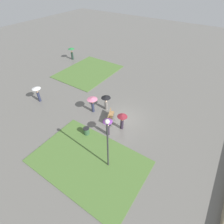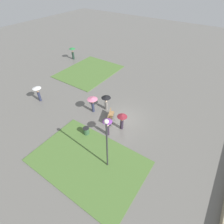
{
  "view_description": "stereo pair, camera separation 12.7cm",
  "coord_description": "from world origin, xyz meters",
  "px_view_note": "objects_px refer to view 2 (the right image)",
  "views": [
    {
      "loc": [
        -11.69,
        -6.72,
        12.34
      ],
      "look_at": [
        -0.11,
        1.07,
        0.62
      ],
      "focal_mm": 28.0,
      "sensor_mm": 36.0,
      "label": 1
    },
    {
      "loc": [
        -11.62,
        -6.82,
        12.34
      ],
      "look_at": [
        -0.11,
        1.07,
        0.62
      ],
      "focal_mm": 28.0,
      "sensor_mm": 36.0,
      "label": 2
    }
  ],
  "objects_px": {
    "crowd_person_maroon": "(122,118)",
    "crowd_person_pink": "(92,101)",
    "crowd_person_black": "(106,100)",
    "lamp_post": "(107,139)",
    "lone_walker_far_path": "(72,51)",
    "trash_bin": "(86,131)",
    "lone_walker_mid_plaza": "(38,91)",
    "park_bench": "(110,116)",
    "crowd_person_purple": "(108,124)"
  },
  "relations": [
    {
      "from": "park_bench",
      "to": "trash_bin",
      "type": "relative_size",
      "value": 2.38
    },
    {
      "from": "trash_bin",
      "to": "lone_walker_far_path",
      "type": "relative_size",
      "value": 0.4
    },
    {
      "from": "crowd_person_black",
      "to": "crowd_person_purple",
      "type": "xyz_separation_m",
      "value": [
        -3.04,
        -2.37,
        0.09
      ]
    },
    {
      "from": "trash_bin",
      "to": "lone_walker_far_path",
      "type": "height_order",
      "value": "lone_walker_far_path"
    },
    {
      "from": "park_bench",
      "to": "lamp_post",
      "type": "relative_size",
      "value": 0.38
    },
    {
      "from": "lamp_post",
      "to": "lone_walker_far_path",
      "type": "height_order",
      "value": "lamp_post"
    },
    {
      "from": "crowd_person_black",
      "to": "crowd_person_maroon",
      "type": "distance_m",
      "value": 3.43
    },
    {
      "from": "crowd_person_purple",
      "to": "lone_walker_far_path",
      "type": "xyz_separation_m",
      "value": [
        10.92,
        15.03,
        0.03
      ]
    },
    {
      "from": "lone_walker_far_path",
      "to": "lone_walker_mid_plaza",
      "type": "relative_size",
      "value": 1.05
    },
    {
      "from": "park_bench",
      "to": "lone_walker_far_path",
      "type": "distance_m",
      "value": 16.79
    },
    {
      "from": "crowd_person_black",
      "to": "crowd_person_pink",
      "type": "distance_m",
      "value": 1.49
    },
    {
      "from": "crowd_person_black",
      "to": "crowd_person_maroon",
      "type": "xyz_separation_m",
      "value": [
        -1.61,
        -3.02,
        0.05
      ]
    },
    {
      "from": "crowd_person_maroon",
      "to": "lone_walker_mid_plaza",
      "type": "height_order",
      "value": "lone_walker_mid_plaza"
    },
    {
      "from": "trash_bin",
      "to": "lone_walker_mid_plaza",
      "type": "relative_size",
      "value": 0.42
    },
    {
      "from": "crowd_person_pink",
      "to": "crowd_person_purple",
      "type": "relative_size",
      "value": 0.95
    },
    {
      "from": "lamp_post",
      "to": "crowd_person_maroon",
      "type": "height_order",
      "value": "lamp_post"
    },
    {
      "from": "crowd_person_maroon",
      "to": "crowd_person_purple",
      "type": "relative_size",
      "value": 0.94
    },
    {
      "from": "crowd_person_black",
      "to": "crowd_person_purple",
      "type": "height_order",
      "value": "crowd_person_purple"
    },
    {
      "from": "lamp_post",
      "to": "trash_bin",
      "type": "bearing_deg",
      "value": 65.82
    },
    {
      "from": "park_bench",
      "to": "crowd_person_purple",
      "type": "height_order",
      "value": "crowd_person_purple"
    },
    {
      "from": "lamp_post",
      "to": "trash_bin",
      "type": "xyz_separation_m",
      "value": [
        1.63,
        3.63,
        -2.74
      ]
    },
    {
      "from": "lamp_post",
      "to": "trash_bin",
      "type": "relative_size",
      "value": 6.25
    },
    {
      "from": "park_bench",
      "to": "crowd_person_black",
      "type": "height_order",
      "value": "crowd_person_black"
    },
    {
      "from": "crowd_person_pink",
      "to": "crowd_person_maroon",
      "type": "bearing_deg",
      "value": -170.16
    },
    {
      "from": "park_bench",
      "to": "crowd_person_pink",
      "type": "bearing_deg",
      "value": 64.16
    },
    {
      "from": "lamp_post",
      "to": "crowd_person_pink",
      "type": "relative_size",
      "value": 2.71
    },
    {
      "from": "park_bench",
      "to": "lone_walker_far_path",
      "type": "xyz_separation_m",
      "value": [
        9.14,
        14.05,
        0.92
      ]
    },
    {
      "from": "lamp_post",
      "to": "lone_walker_mid_plaza",
      "type": "distance_m",
      "value": 12.13
    },
    {
      "from": "park_bench",
      "to": "crowd_person_black",
      "type": "relative_size",
      "value": 1.07
    },
    {
      "from": "lamp_post",
      "to": "crowd_person_purple",
      "type": "bearing_deg",
      "value": 35.22
    },
    {
      "from": "crowd_person_maroon",
      "to": "lamp_post",
      "type": "bearing_deg",
      "value": 52.06
    },
    {
      "from": "crowd_person_black",
      "to": "crowd_person_purple",
      "type": "distance_m",
      "value": 3.86
    },
    {
      "from": "crowd_person_purple",
      "to": "lone_walker_far_path",
      "type": "distance_m",
      "value": 18.58
    },
    {
      "from": "crowd_person_maroon",
      "to": "crowd_person_pink",
      "type": "distance_m",
      "value": 3.99
    },
    {
      "from": "park_bench",
      "to": "crowd_person_pink",
      "type": "xyz_separation_m",
      "value": [
        0.11,
        2.33,
        0.89
      ]
    },
    {
      "from": "crowd_person_pink",
      "to": "lone_walker_far_path",
      "type": "distance_m",
      "value": 14.8
    },
    {
      "from": "lamp_post",
      "to": "trash_bin",
      "type": "distance_m",
      "value": 4.83
    },
    {
      "from": "trash_bin",
      "to": "crowd_person_purple",
      "type": "relative_size",
      "value": 0.41
    },
    {
      "from": "crowd_person_black",
      "to": "lone_walker_far_path",
      "type": "relative_size",
      "value": 0.89
    },
    {
      "from": "lamp_post",
      "to": "trash_bin",
      "type": "height_order",
      "value": "lamp_post"
    },
    {
      "from": "crowd_person_black",
      "to": "crowd_person_pink",
      "type": "bearing_deg",
      "value": -114.27
    },
    {
      "from": "crowd_person_pink",
      "to": "lone_walker_far_path",
      "type": "bearing_deg",
      "value": -21.23
    },
    {
      "from": "lamp_post",
      "to": "lone_walker_mid_plaza",
      "type": "xyz_separation_m",
      "value": [
        2.64,
        11.71,
        -1.78
      ]
    },
    {
      "from": "crowd_person_maroon",
      "to": "lone_walker_mid_plaza",
      "type": "xyz_separation_m",
      "value": [
        -1.54,
        10.43,
        0.04
      ]
    },
    {
      "from": "trash_bin",
      "to": "crowd_person_purple",
      "type": "height_order",
      "value": "crowd_person_purple"
    },
    {
      "from": "lamp_post",
      "to": "lone_walker_far_path",
      "type": "xyz_separation_m",
      "value": [
        13.67,
        16.97,
        -1.75
      ]
    },
    {
      "from": "trash_bin",
      "to": "crowd_person_maroon",
      "type": "bearing_deg",
      "value": -42.68
    },
    {
      "from": "crowd_person_pink",
      "to": "crowd_person_purple",
      "type": "distance_m",
      "value": 3.81
    },
    {
      "from": "crowd_person_black",
      "to": "lone_walker_mid_plaza",
      "type": "height_order",
      "value": "lone_walker_mid_plaza"
    },
    {
      "from": "park_bench",
      "to": "lamp_post",
      "type": "xyz_separation_m",
      "value": [
        -4.53,
        -2.91,
        2.67
      ]
    }
  ]
}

